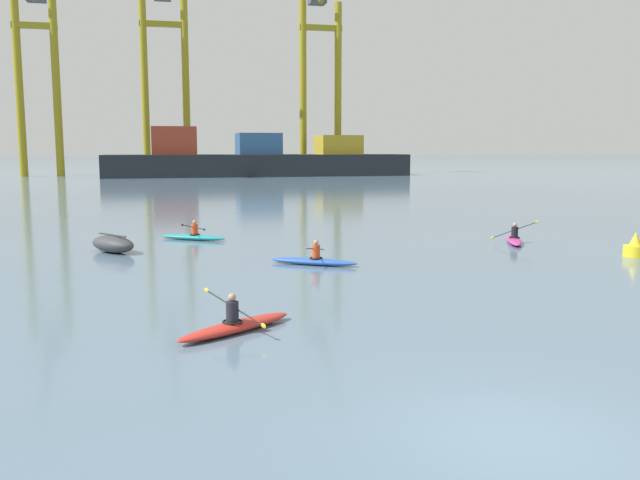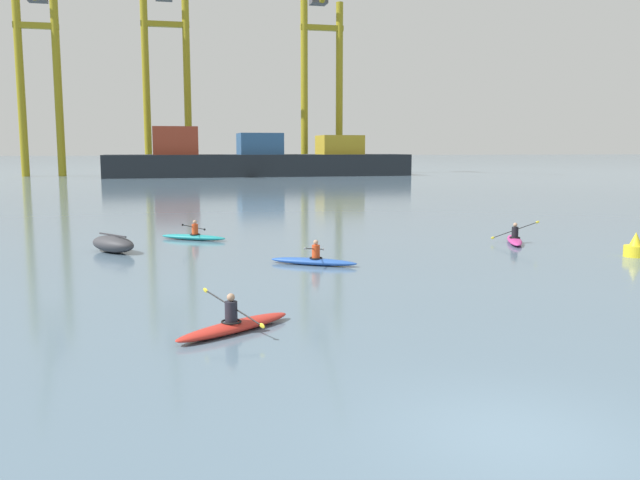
{
  "view_description": "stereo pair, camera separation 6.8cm",
  "coord_description": "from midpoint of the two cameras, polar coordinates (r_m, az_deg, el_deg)",
  "views": [
    {
      "loc": [
        -5.2,
        -8.69,
        4.35
      ],
      "look_at": [
        1.24,
        17.77,
        0.6
      ],
      "focal_mm": 37.55,
      "sensor_mm": 36.0,
      "label": 1
    },
    {
      "loc": [
        -5.13,
        -8.71,
        4.35
      ],
      "look_at": [
        1.24,
        17.77,
        0.6
      ],
      "focal_mm": 37.55,
      "sensor_mm": 36.0,
      "label": 2
    }
  ],
  "objects": [
    {
      "name": "gantry_crane_west",
      "position": [
        113.03,
        -23.09,
        14.13
      ],
      "size": [
        6.54,
        19.02,
        35.11
      ],
      "color": "olive",
      "rests_on": "ground"
    },
    {
      "name": "gantry_crane_east_mid",
      "position": [
        116.88,
        0.12,
        15.29
      ],
      "size": [
        7.36,
        20.01,
        40.24
      ],
      "color": "olive",
      "rests_on": "ground"
    },
    {
      "name": "kayak_blue",
      "position": [
        25.08,
        -0.61,
        -1.75
      ],
      "size": [
        3.2,
        2.32,
        0.95
      ],
      "color": "#2856B2",
      "rests_on": "ground"
    },
    {
      "name": "kayak_red",
      "position": [
        16.17,
        -7.34,
        -7.19
      ],
      "size": [
        3.15,
        2.41,
        0.95
      ],
      "color": "red",
      "rests_on": "ground"
    },
    {
      "name": "kayak_magenta",
      "position": [
        32.15,
        16.16,
        0.06
      ],
      "size": [
        2.0,
        3.34,
        1.08
      ],
      "color": "#C13384",
      "rests_on": "ground"
    },
    {
      "name": "ground_plane",
      "position": [
        11.01,
        16.24,
        -15.75
      ],
      "size": [
        800.0,
        800.0,
        0.0
      ],
      "primitive_type": "plane",
      "color": "slate"
    },
    {
      "name": "capsized_dinghy",
      "position": [
        29.42,
        -17.3,
        -0.33
      ],
      "size": [
        2.41,
        2.75,
        0.76
      ],
      "color": "#38383D",
      "rests_on": "ground"
    },
    {
      "name": "container_barge",
      "position": [
        105.96,
        -5.46,
        6.8
      ],
      "size": [
        47.07,
        9.28,
        7.55
      ],
      "color": "#1E2328",
      "rests_on": "ground"
    },
    {
      "name": "gantry_crane_west_mid",
      "position": [
        119.05,
        -13.11,
        14.82
      ],
      "size": [
        7.98,
        15.57,
        39.19
      ],
      "color": "olive",
      "rests_on": "ground"
    },
    {
      "name": "kayak_teal",
      "position": [
        32.47,
        -10.81,
        0.31
      ],
      "size": [
        3.19,
        2.33,
        0.95
      ],
      "color": "teal",
      "rests_on": "ground"
    },
    {
      "name": "channel_buoy",
      "position": [
        29.83,
        25.2,
        -0.6
      ],
      "size": [
        0.9,
        0.9,
        1.0
      ],
      "color": "yellow",
      "rests_on": "ground"
    }
  ]
}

